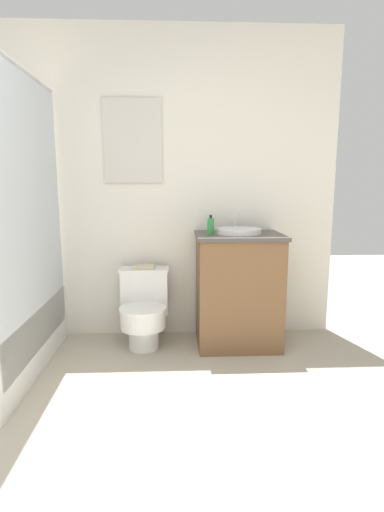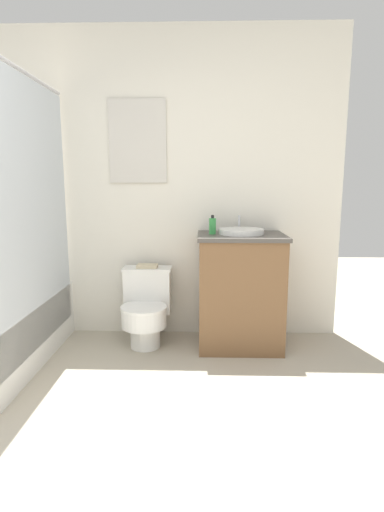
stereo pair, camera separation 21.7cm
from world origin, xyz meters
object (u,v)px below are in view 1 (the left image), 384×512
toilet (144,308)px  book_on_tank (144,267)px  soap_bottle (211,226)px  sink (239,231)px

toilet → book_on_tank: book_on_tank is taller
toilet → soap_bottle: bearing=-1.2°
soap_bottle → book_on_tank: size_ratio=0.88×
sink → soap_bottle: soap_bottle is taller
sink → book_on_tank: sink is taller
sink → soap_bottle: (-0.22, -0.02, 0.04)m
sink → soap_bottle: size_ratio=2.61×
sink → soap_bottle: bearing=-175.9°
soap_bottle → book_on_tank: bearing=166.5°
sink → book_on_tank: (-0.75, 0.11, -0.30)m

